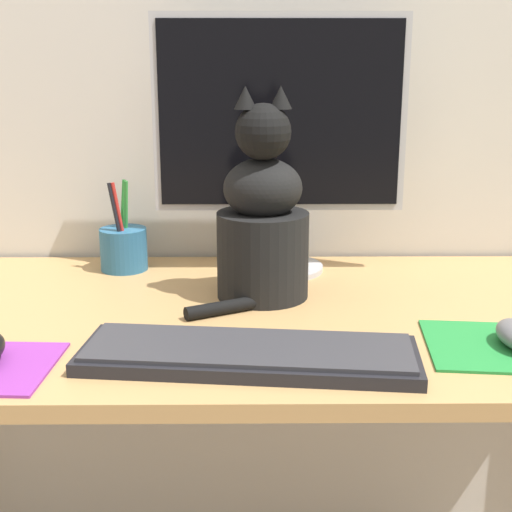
% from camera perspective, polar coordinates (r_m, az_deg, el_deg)
% --- Properties ---
extents(desk, '(1.48, 0.65, 0.73)m').
position_cam_1_polar(desk, '(1.19, 0.58, -8.73)').
color(desk, tan).
rests_on(desk, ground_plane).
extents(monitor, '(0.46, 0.17, 0.47)m').
position_cam_1_polar(monitor, '(1.32, 1.91, 10.01)').
color(monitor, '#B2B2B7').
rests_on(monitor, desk).
extents(keyboard, '(0.46, 0.19, 0.02)m').
position_cam_1_polar(keyboard, '(0.96, -0.58, -7.84)').
color(keyboard, black).
rests_on(keyboard, desk).
extents(mousepad_right, '(0.23, 0.20, 0.00)m').
position_cam_1_polar(mousepad_right, '(1.07, 19.10, -6.86)').
color(mousepad_right, '#238438').
rests_on(mousepad_right, desk).
extents(cat, '(0.21, 0.21, 0.35)m').
position_cam_1_polar(cat, '(1.18, 0.46, 2.76)').
color(cat, black).
rests_on(cat, desk).
extents(pen_cup, '(0.09, 0.09, 0.17)m').
position_cam_1_polar(pen_cup, '(1.38, -10.55, 0.64)').
color(pen_cup, '#286089').
rests_on(pen_cup, desk).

